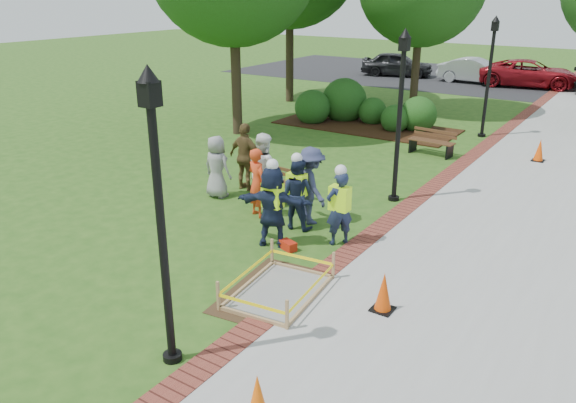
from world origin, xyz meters
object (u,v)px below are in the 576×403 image
Objects in this scene: hivis_worker_a at (273,203)px; hivis_worker_c at (297,191)px; wet_concrete_pad at (279,282)px; bench_near at (277,189)px; lamp_near at (159,202)px; hivis_worker_b at (340,205)px; cone_front at (258,400)px.

hivis_worker_a reaches higher than hivis_worker_c.
bench_near is (-2.83, 4.06, 0.01)m from wet_concrete_pad.
lamp_near is 2.42× the size of hivis_worker_b.
lamp_near reaches higher than hivis_worker_a.
cone_front is (4.41, -6.82, 0.10)m from bench_near.
hivis_worker_a is (-1.27, 1.64, 0.71)m from wet_concrete_pad.
hivis_worker_a reaches higher than wet_concrete_pad.
bench_near is 8.12m from cone_front.
hivis_worker_a reaches higher than cone_front.
bench_near is at bearing 136.94° from hivis_worker_c.
lamp_near is at bearing -75.64° from hivis_worker_a.
wet_concrete_pad is at bearing 84.64° from lamp_near.
cone_front is (1.58, -2.76, 0.11)m from wet_concrete_pad.
hivis_worker_c reaches higher than bench_near.
hivis_worker_c is (-2.94, 5.45, 0.54)m from cone_front.
hivis_worker_c reaches higher than wet_concrete_pad.
hivis_worker_c reaches higher than hivis_worker_b.
cone_front is at bearing -61.69° from hivis_worker_c.
lamp_near is (-0.23, -2.43, 2.25)m from wet_concrete_pad.
lamp_near is at bearing -95.36° from wet_concrete_pad.
cone_front is 5.28m from hivis_worker_a.
hivis_worker_c is (-0.09, 1.05, -0.06)m from hivis_worker_a.
cone_front is 0.41× the size of hivis_worker_b.
bench_near is at bearing 111.82° from lamp_near.
bench_near is 0.77× the size of hivis_worker_a.
hivis_worker_c is (1.47, -1.38, 0.64)m from bench_near.
wet_concrete_pad is 3.46× the size of cone_front.
cone_front is 0.17× the size of lamp_near.
lamp_near reaches higher than hivis_worker_b.
hivis_worker_c is at bearing -43.06° from bench_near.
wet_concrete_pad is 1.31× the size of hivis_worker_a.
hivis_worker_b is (0.09, 4.87, -1.60)m from lamp_near.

